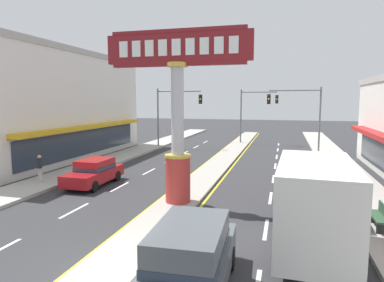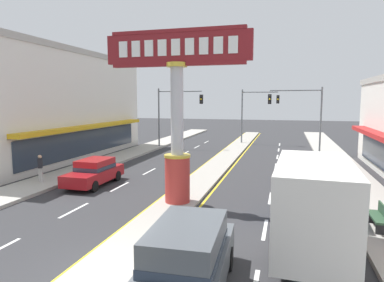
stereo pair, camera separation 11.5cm
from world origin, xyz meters
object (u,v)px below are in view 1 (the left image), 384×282
object	(u,v)px
storefront_left	(43,105)
pedestrian_near_kerb	(40,167)
box_truck_far_right_lane	(314,200)
district_sign	(178,115)
traffic_light_right_side	(300,108)
street_bench	(380,216)
sedan_near_left_lane	(94,172)
traffic_light_left_side	(174,107)
suv_near_right_lane	(191,258)
traffic_light_median_far	(254,107)

from	to	relation	value
storefront_left	pedestrian_near_kerb	xyz separation A→B (m)	(6.32, -8.34, -3.46)
storefront_left	box_truck_far_right_lane	size ratio (longest dim) A/B	2.91
box_truck_far_right_lane	pedestrian_near_kerb	bearing A→B (deg)	161.72
district_sign	pedestrian_near_kerb	bearing A→B (deg)	170.99
traffic_light_right_side	street_bench	bearing A→B (deg)	-83.41
district_sign	sedan_near_left_lane	bearing A→B (deg)	158.80
box_truck_far_right_lane	street_bench	bearing A→B (deg)	39.51
storefront_left	traffic_light_left_side	xyz separation A→B (m)	(9.08, 8.39, -0.31)
pedestrian_near_kerb	suv_near_right_lane	bearing A→B (deg)	-36.51
traffic_light_median_far	pedestrian_near_kerb	size ratio (longest dim) A/B	3.81
district_sign	suv_near_right_lane	distance (m)	8.31
sedan_near_left_lane	traffic_light_left_side	bearing A→B (deg)	91.03
district_sign	traffic_light_left_side	world-z (taller)	district_sign
box_truck_far_right_lane	traffic_light_right_side	bearing A→B (deg)	89.07
traffic_light_left_side	pedestrian_near_kerb	xyz separation A→B (m)	(-2.76, -16.73, -3.15)
traffic_light_median_far	street_bench	size ratio (longest dim) A/B	3.88
traffic_light_right_side	district_sign	bearing A→B (deg)	-109.05
suv_near_right_lane	street_bench	bearing A→B (deg)	44.98
traffic_light_left_side	storefront_left	bearing A→B (deg)	-137.27
traffic_light_left_side	pedestrian_near_kerb	world-z (taller)	traffic_light_left_side
traffic_light_left_side	box_truck_far_right_lane	world-z (taller)	traffic_light_left_side
district_sign	street_bench	distance (m)	9.29
district_sign	traffic_light_median_far	size ratio (longest dim) A/B	1.30
traffic_light_left_side	street_bench	xyz separation A→B (m)	(14.64, -19.50, -3.60)
box_truck_far_right_lane	sedan_near_left_lane	world-z (taller)	box_truck_far_right_lane
district_sign	traffic_light_left_side	bearing A→B (deg)	108.86
district_sign	traffic_light_left_side	distance (m)	19.18
traffic_light_left_side	suv_near_right_lane	size ratio (longest dim) A/B	1.32
traffic_light_left_side	suv_near_right_lane	bearing A→B (deg)	-70.78
storefront_left	suv_near_right_lane	world-z (taller)	storefront_left
traffic_light_right_side	suv_near_right_lane	world-z (taller)	traffic_light_right_side
traffic_light_right_side	traffic_light_median_far	size ratio (longest dim) A/B	1.00
box_truck_far_right_lane	sedan_near_left_lane	xyz separation A→B (m)	(-11.77, 5.77, -0.91)
traffic_light_left_side	sedan_near_left_lane	xyz separation A→B (m)	(0.28, -15.86, -3.46)
district_sign	pedestrian_near_kerb	distance (m)	9.63
traffic_light_median_far	sedan_near_left_lane	world-z (taller)	traffic_light_median_far
storefront_left	pedestrian_near_kerb	bearing A→B (deg)	-52.84
suv_near_right_lane	sedan_near_left_lane	world-z (taller)	suv_near_right_lane
storefront_left	traffic_light_right_side	bearing A→B (deg)	20.89
traffic_light_median_far	pedestrian_near_kerb	bearing A→B (deg)	-115.00
traffic_light_median_far	pedestrian_near_kerb	xyz separation A→B (m)	(-10.45, -22.42, -3.09)
district_sign	box_truck_far_right_lane	distance (m)	7.29
traffic_light_left_side	traffic_light_median_far	distance (m)	9.57
street_bench	pedestrian_near_kerb	xyz separation A→B (m)	(-17.40, 2.77, 0.45)
sedan_near_left_lane	street_bench	xyz separation A→B (m)	(14.35, -3.64, -0.14)
suv_near_right_lane	pedestrian_near_kerb	world-z (taller)	suv_near_right_lane
traffic_light_left_side	traffic_light_right_side	distance (m)	12.41
storefront_left	suv_near_right_lane	distance (m)	24.89
suv_near_right_lane	street_bench	distance (m)	8.22
traffic_light_median_far	street_bench	xyz separation A→B (m)	(6.94, -25.19, -3.55)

